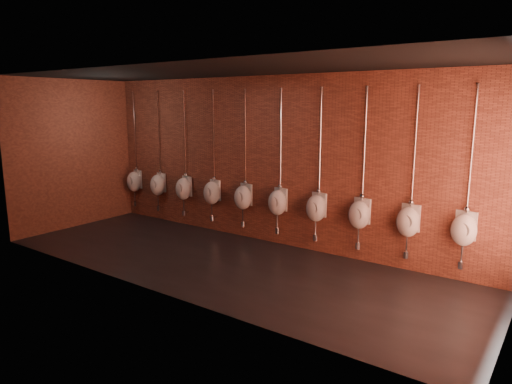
# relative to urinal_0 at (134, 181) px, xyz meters

# --- Properties ---
(ground) EXTENTS (8.50, 8.50, 0.00)m
(ground) POSITION_rel_urinal_0_xyz_m (3.93, -1.37, -0.86)
(ground) COLOR black
(ground) RESTS_ON ground
(room_shell) EXTENTS (8.54, 3.04, 3.22)m
(room_shell) POSITION_rel_urinal_0_xyz_m (3.93, -1.37, 1.15)
(room_shell) COLOR black
(room_shell) RESTS_ON ground
(urinal_0) EXTENTS (0.42, 0.38, 2.72)m
(urinal_0) POSITION_rel_urinal_0_xyz_m (0.00, 0.00, 0.00)
(urinal_0) COLOR silver
(urinal_0) RESTS_ON ground
(urinal_1) EXTENTS (0.42, 0.38, 2.72)m
(urinal_1) POSITION_rel_urinal_0_xyz_m (0.82, 0.00, 0.00)
(urinal_1) COLOR silver
(urinal_1) RESTS_ON ground
(urinal_2) EXTENTS (0.42, 0.38, 2.72)m
(urinal_2) POSITION_rel_urinal_0_xyz_m (1.64, 0.00, 0.00)
(urinal_2) COLOR silver
(urinal_2) RESTS_ON ground
(urinal_3) EXTENTS (0.42, 0.38, 2.72)m
(urinal_3) POSITION_rel_urinal_0_xyz_m (2.46, 0.00, 0.00)
(urinal_3) COLOR silver
(urinal_3) RESTS_ON ground
(urinal_4) EXTENTS (0.42, 0.38, 2.72)m
(urinal_4) POSITION_rel_urinal_0_xyz_m (3.28, 0.00, 0.00)
(urinal_4) COLOR silver
(urinal_4) RESTS_ON ground
(urinal_5) EXTENTS (0.42, 0.38, 2.72)m
(urinal_5) POSITION_rel_urinal_0_xyz_m (4.10, 0.00, 0.00)
(urinal_5) COLOR silver
(urinal_5) RESTS_ON ground
(urinal_6) EXTENTS (0.42, 0.38, 2.72)m
(urinal_6) POSITION_rel_urinal_0_xyz_m (4.92, 0.00, 0.00)
(urinal_6) COLOR silver
(urinal_6) RESTS_ON ground
(urinal_7) EXTENTS (0.42, 0.38, 2.72)m
(urinal_7) POSITION_rel_urinal_0_xyz_m (5.74, 0.00, 0.00)
(urinal_7) COLOR silver
(urinal_7) RESTS_ON ground
(urinal_8) EXTENTS (0.42, 0.38, 2.72)m
(urinal_8) POSITION_rel_urinal_0_xyz_m (6.56, 0.00, 0.00)
(urinal_8) COLOR silver
(urinal_8) RESTS_ON ground
(urinal_9) EXTENTS (0.42, 0.38, 2.72)m
(urinal_9) POSITION_rel_urinal_0_xyz_m (7.38, 0.00, 0.00)
(urinal_9) COLOR silver
(urinal_9) RESTS_ON ground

